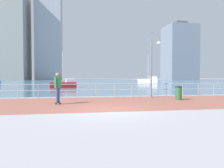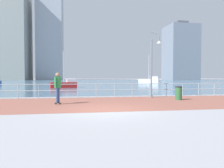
# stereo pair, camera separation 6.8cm
# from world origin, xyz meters

# --- Properties ---
(ground) EXTENTS (220.00, 220.00, 0.00)m
(ground) POSITION_xyz_m (0.00, 40.00, 0.00)
(ground) COLOR #9E9EA3
(brick_paving) EXTENTS (28.00, 6.73, 0.01)m
(brick_paving) POSITION_xyz_m (0.00, 2.76, 0.00)
(brick_paving) COLOR #935647
(brick_paving) RESTS_ON ground
(harbor_water) EXTENTS (180.00, 88.00, 0.00)m
(harbor_water) POSITION_xyz_m (0.00, 51.12, 0.00)
(harbor_water) COLOR slate
(harbor_water) RESTS_ON ground
(waterfront_railing) EXTENTS (25.25, 0.06, 1.04)m
(waterfront_railing) POSITION_xyz_m (-0.00, 6.12, 0.72)
(waterfront_railing) COLOR #9EADB7
(waterfront_railing) RESTS_ON ground
(lamppost) EXTENTS (0.77, 0.49, 4.96)m
(lamppost) POSITION_xyz_m (4.28, 5.45, 2.74)
(lamppost) COLOR slate
(lamppost) RESTS_ON ground
(skateboarder) EXTENTS (0.41, 0.54, 1.80)m
(skateboarder) POSITION_xyz_m (-2.51, 2.52, 1.09)
(skateboarder) COLOR black
(skateboarder) RESTS_ON ground
(trash_bin) EXTENTS (0.46, 0.46, 0.93)m
(trash_bin) POSITION_xyz_m (5.36, 3.57, 0.47)
(trash_bin) COLOR #2D6638
(trash_bin) RESTS_ON ground
(sailboat_teal) EXTENTS (4.73, 3.60, 6.53)m
(sailboat_teal) POSITION_xyz_m (15.22, 37.76, 0.62)
(sailboat_teal) COLOR white
(sailboat_teal) RESTS_ON ground
(sailboat_ivory) EXTENTS (3.83, 1.99, 5.14)m
(sailboat_ivory) POSITION_xyz_m (-3.25, 20.81, 0.49)
(sailboat_ivory) COLOR #B21E1E
(sailboat_ivory) RESTS_ON ground
(tower_beige) EXTENTS (13.45, 13.32, 27.59)m
(tower_beige) POSITION_xyz_m (47.04, 85.29, 12.96)
(tower_beige) COLOR slate
(tower_beige) RESTS_ON ground
(tower_slate) EXTENTS (10.44, 17.09, 43.96)m
(tower_slate) POSITION_xyz_m (-29.16, 94.74, 21.15)
(tower_slate) COLOR #939993
(tower_slate) RESTS_ON ground
(tower_steel) EXTENTS (11.99, 14.38, 44.54)m
(tower_steel) POSITION_xyz_m (-14.77, 100.04, 21.43)
(tower_steel) COLOR #A3A8B2
(tower_steel) RESTS_ON ground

